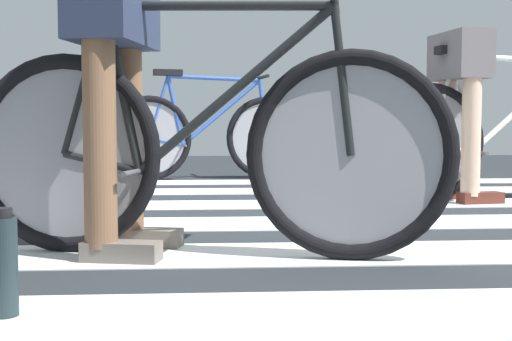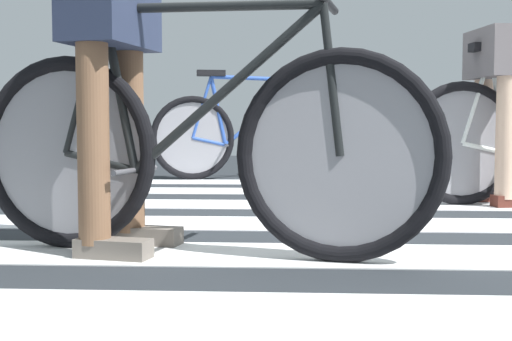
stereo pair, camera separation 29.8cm
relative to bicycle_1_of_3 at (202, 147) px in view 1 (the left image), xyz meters
The scene contains 8 objects.
ground 1.30m from the bicycle_1_of_3, 51.18° to the left, with size 18.00×14.00×0.02m.
crosswalk_markings 1.43m from the bicycle_1_of_3, 56.90° to the left, with size 5.45×4.25×0.00m.
bicycle_1_of_3 is the anchor object (origin of this frame).
cyclist_1_of_3 0.41m from the bicycle_1_of_3, 168.08° to the left, with size 0.38×0.45×1.02m.
bicycle_2_of_3 2.46m from the bicycle_1_of_3, 42.12° to the left, with size 1.72×0.54×0.93m.
cyclist_2_of_3 2.22m from the bicycle_1_of_3, 46.46° to the left, with size 0.37×0.44×1.02m.
bicycle_3_of_3 3.38m from the bicycle_1_of_3, 90.16° to the left, with size 1.71×0.57×0.93m.
water_bottle 0.89m from the bicycle_1_of_3, 122.48° to the right, with size 0.07×0.07×0.26m.
Camera 1 is at (-0.73, -3.26, 0.48)m, focal length 46.31 mm.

